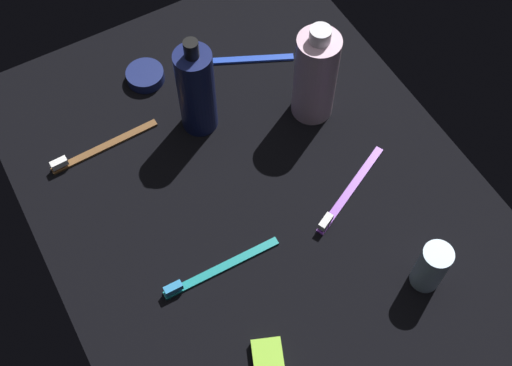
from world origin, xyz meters
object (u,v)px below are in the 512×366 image
(lotion_bottle, at_px, (196,90))
(cream_tin_left, at_px, (145,76))
(toothbrush_brown, at_px, (98,148))
(deodorant_stick, at_px, (431,267))
(toothbrush_blue, at_px, (235,59))
(bodywash_bottle, at_px, (315,76))
(toothbrush_purple, at_px, (347,193))
(toothbrush_teal, at_px, (215,270))

(lotion_bottle, bearing_deg, cream_tin_left, 17.55)
(toothbrush_brown, height_order, cream_tin_left, toothbrush_brown)
(deodorant_stick, relative_size, toothbrush_blue, 0.53)
(deodorant_stick, bearing_deg, cream_tin_left, 20.01)
(toothbrush_brown, bearing_deg, lotion_bottle, -100.57)
(lotion_bottle, bearing_deg, toothbrush_blue, -52.35)
(lotion_bottle, height_order, toothbrush_blue, lotion_bottle)
(bodywash_bottle, distance_m, toothbrush_brown, 0.36)
(toothbrush_purple, xyz_separation_m, toothbrush_blue, (0.32, 0.02, 0.00))
(deodorant_stick, height_order, toothbrush_brown, deodorant_stick)
(toothbrush_purple, bearing_deg, deodorant_stick, -173.30)
(bodywash_bottle, xyz_separation_m, cream_tin_left, (0.19, 0.21, -0.07))
(deodorant_stick, height_order, toothbrush_blue, deodorant_stick)
(toothbrush_blue, bearing_deg, toothbrush_teal, 147.17)
(bodywash_bottle, xyz_separation_m, toothbrush_purple, (-0.17, 0.04, -0.08))
(bodywash_bottle, distance_m, toothbrush_blue, 0.18)
(lotion_bottle, height_order, deodorant_stick, lotion_bottle)
(toothbrush_brown, bearing_deg, toothbrush_teal, -166.91)
(toothbrush_teal, height_order, toothbrush_purple, same)
(toothbrush_teal, bearing_deg, lotion_bottle, -22.58)
(bodywash_bottle, bearing_deg, lotion_bottle, 68.95)
(toothbrush_blue, bearing_deg, bodywash_bottle, -158.18)
(bodywash_bottle, relative_size, toothbrush_brown, 1.02)
(deodorant_stick, distance_m, toothbrush_teal, 0.30)
(lotion_bottle, xyz_separation_m, cream_tin_left, (0.12, 0.04, -0.07))
(bodywash_bottle, bearing_deg, toothbrush_purple, 166.44)
(toothbrush_brown, height_order, toothbrush_blue, same)
(lotion_bottle, xyz_separation_m, toothbrush_brown, (0.03, 0.16, -0.08))
(bodywash_bottle, distance_m, cream_tin_left, 0.29)
(deodorant_stick, distance_m, toothbrush_blue, 0.49)
(toothbrush_purple, distance_m, toothbrush_blue, 0.32)
(toothbrush_teal, xyz_separation_m, toothbrush_brown, (0.27, 0.06, 0.00))
(lotion_bottle, relative_size, toothbrush_blue, 1.13)
(bodywash_bottle, distance_m, toothbrush_teal, 0.33)
(lotion_bottle, bearing_deg, toothbrush_teal, 157.42)
(deodorant_stick, distance_m, toothbrush_purple, 0.17)
(cream_tin_left, bearing_deg, toothbrush_purple, -154.34)
(toothbrush_blue, bearing_deg, toothbrush_purple, -176.25)
(bodywash_bottle, height_order, toothbrush_purple, bodywash_bottle)
(bodywash_bottle, xyz_separation_m, toothbrush_blue, (0.15, 0.06, -0.08))
(lotion_bottle, height_order, cream_tin_left, lotion_bottle)
(toothbrush_brown, bearing_deg, toothbrush_purple, -131.50)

